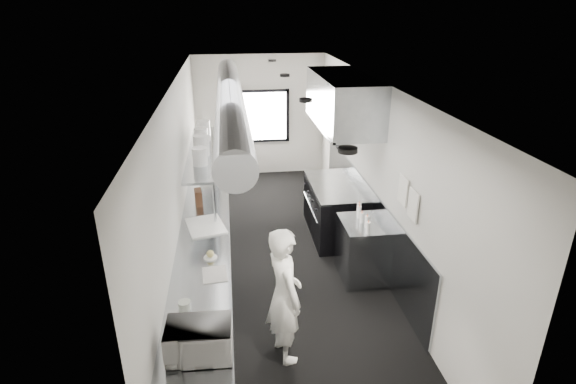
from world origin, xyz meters
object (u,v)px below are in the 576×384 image
object	(u,v)px
plate_stack_a	(200,156)
squeeze_bottle_b	(367,222)
bottle_station	(363,250)
cutting_board	(206,226)
far_work_table	(212,168)
squeeze_bottle_a	(368,228)
prep_counter	(207,253)
range	(334,209)
small_plate	(211,258)
squeeze_bottle_c	(362,218)
microwave	(199,340)
squeeze_bottle_d	(359,212)
pass_shelf	(203,152)
deli_tub_b	(185,305)
plate_stack_d	(203,131)
exhaust_hood	(342,101)
deli_tub_a	(179,334)
plate_stack_c	(201,137)
plate_stack_b	(201,145)
knife_block	(198,197)
line_cook	(284,295)
squeeze_bottle_e	(359,209)

from	to	relation	value
plate_stack_a	squeeze_bottle_b	size ratio (longest dim) A/B	1.51
bottle_station	cutting_board	size ratio (longest dim) A/B	1.37
far_work_table	squeeze_bottle_a	xyz separation A→B (m)	(2.24, -4.23, 0.54)
prep_counter	range	world-z (taller)	range
small_plate	squeeze_bottle_c	world-z (taller)	squeeze_bottle_c
prep_counter	microwave	bearing A→B (deg)	-88.91
bottle_station	squeeze_bottle_a	distance (m)	0.63
range	squeeze_bottle_d	xyz separation A→B (m)	(0.07, -1.23, 0.52)
pass_shelf	deli_tub_b	size ratio (longest dim) A/B	22.92
range	bottle_station	distance (m)	1.40
plate_stack_d	squeeze_bottle_a	distance (m)	3.53
exhaust_hood	squeeze_bottle_a	world-z (taller)	exhaust_hood
bottle_station	squeeze_bottle_a	size ratio (longest dim) A/B	5.12
bottle_station	small_plate	distance (m)	2.35
deli_tub_a	deli_tub_b	xyz separation A→B (m)	(0.01, 0.45, -0.00)
bottle_station	squeeze_bottle_d	xyz separation A→B (m)	(-0.04, 0.17, 0.54)
plate_stack_c	squeeze_bottle_c	distance (m)	3.09
plate_stack_a	plate_stack_c	world-z (taller)	plate_stack_c
pass_shelf	cutting_board	bearing A→B (deg)	-88.07
exhaust_hood	plate_stack_b	size ratio (longest dim) A/B	6.66
plate_stack_a	plate_stack_d	bearing A→B (deg)	89.71
far_work_table	squeeze_bottle_d	world-z (taller)	squeeze_bottle_d
bottle_station	squeeze_bottle_a	xyz separation A→B (m)	(-0.06, -0.33, 0.54)
deli_tub_b	plate_stack_b	size ratio (longest dim) A/B	0.40
pass_shelf	squeeze_bottle_d	world-z (taller)	pass_shelf
exhaust_hood	plate_stack_a	size ratio (longest dim) A/B	8.08
exhaust_hood	range	world-z (taller)	exhaust_hood
range	plate_stack_c	distance (m)	2.63
small_plate	knife_block	distance (m)	1.68
cutting_board	exhaust_hood	bearing A→B (deg)	28.43
bottle_station	deli_tub_a	distance (m)	3.29
line_cook	knife_block	bearing A→B (deg)	7.69
squeeze_bottle_a	deli_tub_b	bearing A→B (deg)	-150.32
range	plate_stack_b	xyz separation A→B (m)	(-2.23, 0.03, 1.27)
far_work_table	plate_stack_d	distance (m)	2.10
exhaust_hood	far_work_table	size ratio (longest dim) A/B	1.83
squeeze_bottle_e	squeeze_bottle_d	bearing A→B (deg)	-104.54
deli_tub_b	squeeze_bottle_e	size ratio (longest dim) A/B	0.70
cutting_board	deli_tub_b	bearing A→B (deg)	-94.58
far_work_table	cutting_board	bearing A→B (deg)	-89.85
microwave	knife_block	xyz separation A→B (m)	(-0.17, 3.35, -0.04)
range	far_work_table	distance (m)	3.32
far_work_table	microwave	size ratio (longest dim) A/B	2.21
deli_tub_a	exhaust_hood	bearing A→B (deg)	55.81
line_cook	squeeze_bottle_c	bearing A→B (deg)	-56.86
range	exhaust_hood	bearing A→B (deg)	-0.00
far_work_table	squeeze_bottle_d	xyz separation A→B (m)	(2.26, -3.73, 0.54)
microwave	squeeze_bottle_c	bearing A→B (deg)	49.36
squeeze_bottle_d	line_cook	bearing A→B (deg)	-128.61
deli_tub_b	squeeze_bottle_d	world-z (taller)	squeeze_bottle_d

